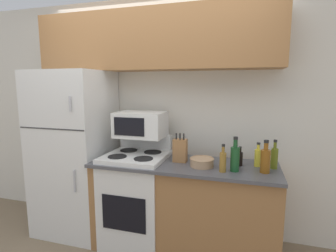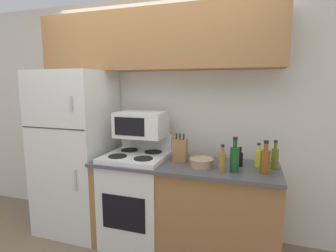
{
  "view_description": "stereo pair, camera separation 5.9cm",
  "coord_description": "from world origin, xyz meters",
  "views": [
    {
      "loc": [
        0.92,
        -2.07,
        1.62
      ],
      "look_at": [
        0.23,
        0.27,
        1.24
      ],
      "focal_mm": 28.0,
      "sensor_mm": 36.0,
      "label": 1
    },
    {
      "loc": [
        0.98,
        -2.05,
        1.62
      ],
      "look_at": [
        0.23,
        0.27,
        1.24
      ],
      "focal_mm": 28.0,
      "sensor_mm": 36.0,
      "label": 2
    }
  ],
  "objects": [
    {
      "name": "bowl",
      "position": [
        0.56,
        0.22,
        0.93
      ],
      "size": [
        0.22,
        0.22,
        0.08
      ],
      "color": "tan",
      "rests_on": "lower_cabinets"
    },
    {
      "name": "bottle_whiskey",
      "position": [
        1.1,
        0.2,
        1.0
      ],
      "size": [
        0.08,
        0.08,
        0.28
      ],
      "color": "brown",
      "rests_on": "lower_cabinets"
    },
    {
      "name": "upper_cabinets",
      "position": [
        0.0,
        0.53,
        2.06
      ],
      "size": [
        2.5,
        0.34,
        0.59
      ],
      "color": "#9E6B3D",
      "rests_on": "refrigerator"
    },
    {
      "name": "microwave",
      "position": [
        -0.1,
        0.39,
        1.23
      ],
      "size": [
        0.49,
        0.37,
        0.25
      ],
      "color": "white",
      "rests_on": "stove"
    },
    {
      "name": "knife_block",
      "position": [
        0.34,
        0.31,
        1.0
      ],
      "size": [
        0.13,
        0.09,
        0.28
      ],
      "color": "#9E6B3D",
      "rests_on": "lower_cabinets"
    },
    {
      "name": "bottle_olive_oil",
      "position": [
        1.18,
        0.34,
        0.99
      ],
      "size": [
        0.06,
        0.06,
        0.26
      ],
      "color": "#5B6619",
      "rests_on": "lower_cabinets"
    },
    {
      "name": "wall_back",
      "position": [
        0.0,
        0.72,
        1.27
      ],
      "size": [
        8.0,
        0.05,
        2.55
      ],
      "color": "silver",
      "rests_on": "ground_plane"
    },
    {
      "name": "bottle_cooking_spray",
      "position": [
        1.05,
        0.37,
        0.98
      ],
      "size": [
        0.06,
        0.06,
        0.22
      ],
      "color": "gold",
      "rests_on": "lower_cabinets"
    },
    {
      "name": "refrigerator",
      "position": [
        -0.87,
        0.34,
        0.89
      ],
      "size": [
        0.76,
        0.71,
        1.77
      ],
      "color": "white",
      "rests_on": "ground_plane"
    },
    {
      "name": "bottle_vinegar",
      "position": [
        0.76,
        0.12,
        0.99
      ],
      "size": [
        0.06,
        0.06,
        0.24
      ],
      "color": "olive",
      "rests_on": "lower_cabinets"
    },
    {
      "name": "stove",
      "position": [
        -0.11,
        0.28,
        0.48
      ],
      "size": [
        0.6,
        0.61,
        1.09
      ],
      "color": "white",
      "rests_on": "ground_plane"
    },
    {
      "name": "bottle_wine_green",
      "position": [
        0.85,
        0.17,
        1.01
      ],
      "size": [
        0.08,
        0.08,
        0.3
      ],
      "color": "#194C23",
      "rests_on": "lower_cabinets"
    },
    {
      "name": "bottle_soy_sauce",
      "position": [
        0.89,
        0.34,
        0.96
      ],
      "size": [
        0.05,
        0.05,
        0.18
      ],
      "color": "black",
      "rests_on": "lower_cabinets"
    },
    {
      "name": "lower_cabinets",
      "position": [
        0.38,
        0.29,
        0.45
      ],
      "size": [
        1.74,
        0.63,
        0.89
      ],
      "color": "#9E6B3D",
      "rests_on": "ground_plane"
    }
  ]
}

